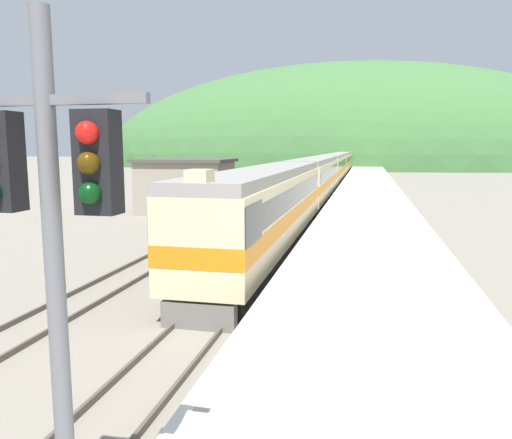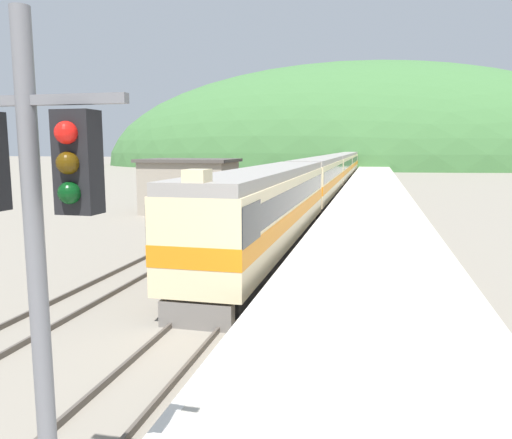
% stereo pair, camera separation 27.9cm
% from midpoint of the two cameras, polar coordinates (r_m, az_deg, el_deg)
% --- Properties ---
extents(track_main, '(1.52, 180.00, 0.16)m').
position_cam_midpoint_polar(track_main, '(69.25, 8.54, 3.98)').
color(track_main, '#4C443D').
rests_on(track_main, ground).
extents(track_siding, '(1.52, 180.00, 0.16)m').
position_cam_midpoint_polar(track_siding, '(69.72, 4.70, 4.07)').
color(track_siding, '#4C443D').
rests_on(track_siding, ground).
extents(platform, '(6.07, 140.00, 1.13)m').
position_cam_midpoint_polar(platform, '(49.12, 12.57, 2.71)').
color(platform, '#BCB5A5').
rests_on(platform, ground).
extents(distant_hills, '(143.17, 64.43, 54.80)m').
position_cam_midpoint_polar(distant_hills, '(138.81, 10.55, 6.00)').
color(distant_hills, '#3D6B38').
rests_on(distant_hills, ground).
extents(station_shed, '(7.20, 5.24, 4.25)m').
position_cam_midpoint_polar(station_shed, '(39.49, -8.25, 3.82)').
color(station_shed, gray).
rests_on(station_shed, ground).
extents(express_train_lead_car, '(2.84, 20.96, 4.54)m').
position_cam_midpoint_polar(express_train_lead_car, '(23.68, 0.94, 1.32)').
color(express_train_lead_car, black).
rests_on(express_train_lead_car, ground).
extents(carriage_second, '(2.83, 22.38, 4.18)m').
position_cam_midpoint_polar(carriage_second, '(46.16, 6.61, 4.64)').
color(carriage_second, black).
rests_on(carriage_second, ground).
extents(carriage_third, '(2.83, 22.38, 4.18)m').
position_cam_midpoint_polar(carriage_third, '(69.31, 8.59, 5.80)').
color(carriage_third, black).
rests_on(carriage_third, ground).
extents(carriage_fourth, '(2.83, 22.38, 4.18)m').
position_cam_midpoint_polar(carriage_fourth, '(92.52, 9.59, 6.37)').
color(carriage_fourth, black).
rests_on(carriage_fourth, ground).
extents(carriage_fifth, '(2.83, 22.38, 4.18)m').
position_cam_midpoint_polar(carriage_fifth, '(115.75, 10.18, 6.71)').
color(carriage_fifth, black).
rests_on(carriage_fifth, ground).
extents(signal_mast_main, '(2.20, 0.42, 6.51)m').
position_cam_midpoint_polar(signal_mast_main, '(5.57, -23.65, -1.92)').
color(signal_mast_main, slate).
rests_on(signal_mast_main, ground).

